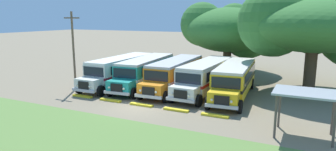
{
  "coord_description": "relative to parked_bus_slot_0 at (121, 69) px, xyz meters",
  "views": [
    {
      "loc": [
        11.99,
        -19.2,
        6.94
      ],
      "look_at": [
        0.0,
        5.35,
        1.6
      ],
      "focal_mm": 32.22,
      "sensor_mm": 36.0,
      "label": 1
    }
  ],
  "objects": [
    {
      "name": "parked_bus_slot_2",
      "position": [
        5.9,
        0.7,
        0.0
      ],
      "size": [
        3.11,
        10.9,
        2.82
      ],
      "rotation": [
        0.0,
        0.0,
        -1.52
      ],
      "color": "orange",
      "rests_on": "ground_plane"
    },
    {
      "name": "curb_wheelstop_3",
      "position": [
        8.95,
        -5.71,
        -1.51
      ],
      "size": [
        2.0,
        0.36,
        0.15
      ],
      "primitive_type": "cube",
      "color": "yellow",
      "rests_on": "ground_plane"
    },
    {
      "name": "curb_wheelstop_0",
      "position": [
        -0.11,
        -5.71,
        -1.51
      ],
      "size": [
        2.0,
        0.36,
        0.15
      ],
      "primitive_type": "cube",
      "color": "yellow",
      "rests_on": "ground_plane"
    },
    {
      "name": "parked_bus_slot_3",
      "position": [
        9.02,
        0.88,
        0.0
      ],
      "size": [
        2.85,
        10.86,
        2.82
      ],
      "rotation": [
        0.0,
        0.0,
        -1.59
      ],
      "color": "silver",
      "rests_on": "ground_plane"
    },
    {
      "name": "parked_bus_slot_4",
      "position": [
        11.77,
        0.59,
        0.0
      ],
      "size": [
        3.47,
        10.96,
        2.82
      ],
      "rotation": [
        0.0,
        0.0,
        -1.49
      ],
      "color": "yellow",
      "rests_on": "ground_plane"
    },
    {
      "name": "waiting_shelter",
      "position": [
        17.72,
        -6.88,
        0.87
      ],
      "size": [
        3.6,
        2.6,
        2.72
      ],
      "color": "brown",
      "rests_on": "ground_plane"
    },
    {
      "name": "parked_bus_slot_1",
      "position": [
        2.67,
        0.51,
        0.0
      ],
      "size": [
        3.54,
        10.97,
        2.82
      ],
      "rotation": [
        0.0,
        0.0,
        -1.48
      ],
      "color": "teal",
      "rests_on": "ground_plane"
    },
    {
      "name": "secondary_tree",
      "position": [
        18.01,
        5.76,
        4.52
      ],
      "size": [
        14.01,
        11.81,
        9.74
      ],
      "color": "brown",
      "rests_on": "ground_plane"
    },
    {
      "name": "curb_wheelstop_4",
      "position": [
        11.97,
        -5.71,
        -1.51
      ],
      "size": [
        2.0,
        0.36,
        0.15
      ],
      "primitive_type": "cube",
      "color": "yellow",
      "rests_on": "ground_plane"
    },
    {
      "name": "curb_wheelstop_2",
      "position": [
        5.93,
        -5.71,
        -1.51
      ],
      "size": [
        2.0,
        0.36,
        0.15
      ],
      "primitive_type": "cube",
      "color": "yellow",
      "rests_on": "ground_plane"
    },
    {
      "name": "foreground_grass_strip",
      "position": [
        5.93,
        -14.66,
        -1.58
      ],
      "size": [
        80.0,
        11.33,
        0.01
      ],
      "primitive_type": "cube",
      "color": "olive",
      "rests_on": "ground_plane"
    },
    {
      "name": "utility_pole",
      "position": [
        -2.65,
        -3.79,
        2.39
      ],
      "size": [
        1.8,
        0.2,
        7.43
      ],
      "color": "brown",
      "rests_on": "ground_plane"
    },
    {
      "name": "broad_shade_tree",
      "position": [
        7.94,
        12.78,
        3.84
      ],
      "size": [
        11.45,
        11.58,
        8.79
      ],
      "color": "brown",
      "rests_on": "ground_plane"
    },
    {
      "name": "parked_bus_slot_0",
      "position": [
        0.0,
        0.0,
        0.0
      ],
      "size": [
        2.79,
        10.85,
        2.82
      ],
      "rotation": [
        0.0,
        0.0,
        -1.56
      ],
      "color": "silver",
      "rests_on": "ground_plane"
    },
    {
      "name": "curb_wheelstop_1",
      "position": [
        2.91,
        -5.71,
        -1.51
      ],
      "size": [
        2.0,
        0.36,
        0.15
      ],
      "primitive_type": "cube",
      "color": "yellow",
      "rests_on": "ground_plane"
    },
    {
      "name": "ground_plane",
      "position": [
        5.93,
        -6.26,
        -1.58
      ],
      "size": [
        220.0,
        220.0,
        0.0
      ],
      "primitive_type": "plane",
      "color": "#84755B"
    }
  ]
}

